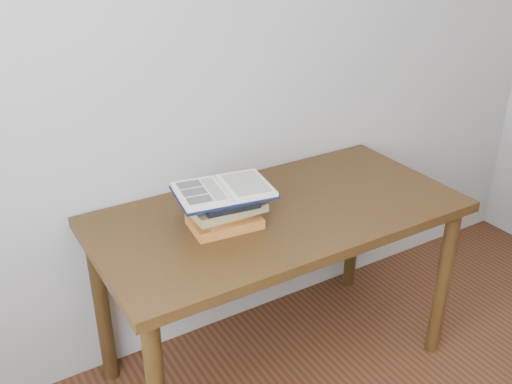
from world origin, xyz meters
TOP-DOWN VIEW (x-y plane):
  - desk at (-0.06, 1.38)m, footprint 1.40×0.70m
  - book_stack at (-0.29, 1.38)m, footprint 0.27×0.20m
  - open_book at (-0.29, 1.38)m, footprint 0.36×0.28m

SIDE VIEW (x-z plane):
  - desk at x=-0.06m, z-range 0.28..1.03m
  - book_stack at x=-0.29m, z-range 0.75..0.88m
  - open_book at x=-0.29m, z-range 0.88..0.91m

